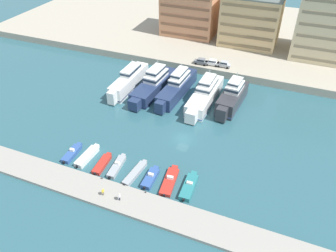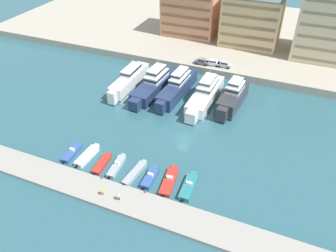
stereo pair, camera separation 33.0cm
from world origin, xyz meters
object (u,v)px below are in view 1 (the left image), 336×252
Objects in this scene: yacht_white_far_left at (129,80)px; car_silver_mid_left at (224,64)px; yacht_navy_mid_left at (177,86)px; motorboat_red_mid_left at (102,164)px; yacht_navy_left at (154,84)px; pedestrian_mid_deck at (103,191)px; yacht_white_center_left at (205,94)px; motorboat_teal_right at (189,186)px; motorboat_grey_center_left at (117,166)px; motorboat_blue_far_left at (72,153)px; car_white_left at (212,62)px; motorboat_grey_center at (135,173)px; car_grey_far_left at (201,61)px; pedestrian_near_edge at (119,196)px; motorboat_red_mid_right at (170,181)px; motorboat_blue_center_right at (151,178)px; yacht_charcoal_center at (232,97)px; motorboat_white_left at (87,156)px.

yacht_white_far_left is 4.83× the size of car_silver_mid_left.
yacht_navy_mid_left reaches higher than motorboat_red_mid_left.
yacht_navy_left is 38.94m from pedestrian_mid_deck.
yacht_white_far_left is 21.71m from yacht_white_center_left.
motorboat_teal_right is 47.79m from car_silver_mid_left.
motorboat_grey_center_left is 48.77m from car_silver_mid_left.
car_white_left is (17.07, 47.63, 2.76)m from motorboat_blue_far_left.
motorboat_grey_center is 47.40m from car_grey_far_left.
motorboat_teal_right is 16.04m from pedestrian_mid_deck.
pedestrian_near_edge is at bearing -57.37° from motorboat_grey_center_left.
motorboat_teal_right is at bearing -65.33° from yacht_navy_mid_left.
pedestrian_mid_deck reaches higher than motorboat_red_mid_right.
motorboat_grey_center_left is 9.14m from pedestrian_near_edge.
motorboat_blue_center_right is 0.76× the size of motorboat_red_mid_right.
motorboat_blue_far_left is 26.19m from motorboat_teal_right.
motorboat_grey_center is at bearing 178.92° from motorboat_blue_center_right.
yacht_navy_left is at bearing 107.43° from motorboat_grey_center.
motorboat_teal_right is at bearing 37.19° from pedestrian_near_edge.
car_white_left is at bearing 43.74° from yacht_white_far_left.
pedestrian_mid_deck is (-4.71, -55.26, -1.61)m from car_white_left.
motorboat_blue_center_right is at bearing -104.80° from yacht_charcoal_center.
motorboat_white_left is 18.62m from motorboat_red_mid_right.
motorboat_grey_center is at bearing -88.34° from car_grey_far_left.
yacht_charcoal_center is at bearing 69.65° from pedestrian_mid_deck.
yacht_charcoal_center is (15.07, -0.01, 0.24)m from yacht_navy_mid_left.
motorboat_red_mid_right reaches higher than motorboat_red_mid_left.
motorboat_blue_center_right is (13.10, -30.98, -1.81)m from yacht_navy_left.
motorboat_teal_right is at bearing -79.07° from car_white_left.
car_silver_mid_left is (16.97, 47.44, 2.71)m from motorboat_white_left.
yacht_white_far_left is 25.99m from car_white_left.
car_grey_far_left is at bearing 82.69° from motorboat_red_mid_left.
motorboat_red_mid_right reaches higher than motorboat_grey_center.
motorboat_red_mid_left is 1.57× the size of car_white_left.
car_grey_far_left is (-1.37, 47.30, 2.81)m from motorboat_grey_center.
motorboat_white_left is 49.23m from car_white_left.
car_silver_mid_left reaches higher than motorboat_white_left.
motorboat_red_mid_right is (11.41, 0.36, -0.07)m from motorboat_grey_center_left.
pedestrian_near_edge reaches higher than pedestrian_mid_deck.
motorboat_grey_center is at bearing -84.20° from yacht_navy_mid_left.
motorboat_grey_center is (9.70, -30.92, -1.87)m from yacht_navy_left.
motorboat_blue_far_left is (-19.99, -30.72, -1.84)m from yacht_white_center_left.
motorboat_grey_center_left is at bearing -91.89° from yacht_navy_mid_left.
car_silver_mid_left reaches higher than motorboat_red_mid_right.
motorboat_blue_far_left is 7.65m from motorboat_red_mid_left.
motorboat_grey_center_left is (-9.17, -30.63, -1.86)m from yacht_white_center_left.
car_grey_far_left is at bearing 63.04° from yacht_navy_left.
motorboat_grey_center is 1.91× the size of car_grey_far_left.
pedestrian_mid_deck is at bearing -78.63° from motorboat_grey_center_left.
motorboat_red_mid_right is 1.09× the size of motorboat_teal_right.
yacht_navy_mid_left is at bearing 101.74° from motorboat_blue_center_right.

